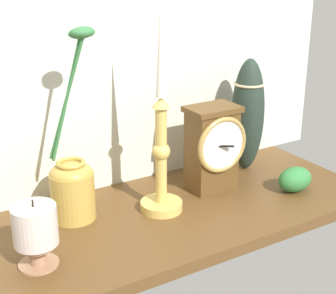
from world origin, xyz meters
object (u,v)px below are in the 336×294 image
at_px(mantel_clock, 213,147).
at_px(brass_vase_jar, 73,181).
at_px(pillar_candle_front, 35,231).
at_px(tall_ceramic_vase, 248,115).
at_px(candlestick_tall_left, 161,152).

height_order(mantel_clock, brass_vase_jar, brass_vase_jar).
xyz_separation_m(mantel_clock, pillar_candle_front, (-0.43, -0.09, -0.03)).
bearing_deg(tall_ceramic_vase, mantel_clock, -158.57).
height_order(mantel_clock, tall_ceramic_vase, tall_ceramic_vase).
relative_size(mantel_clock, brass_vase_jar, 0.50).
bearing_deg(tall_ceramic_vase, brass_vase_jar, -177.07).
bearing_deg(pillar_candle_front, candlestick_tall_left, 13.06).
xyz_separation_m(mantel_clock, tall_ceramic_vase, (0.14, 0.05, 0.04)).
xyz_separation_m(candlestick_tall_left, tall_ceramic_vase, (0.29, 0.08, 0.01)).
height_order(mantel_clock, candlestick_tall_left, candlestick_tall_left).
height_order(candlestick_tall_left, brass_vase_jar, candlestick_tall_left).
bearing_deg(mantel_clock, tall_ceramic_vase, 21.43).
xyz_separation_m(candlestick_tall_left, pillar_candle_front, (-0.28, -0.07, -0.06)).
height_order(pillar_candle_front, tall_ceramic_vase, tall_ceramic_vase).
relative_size(mantel_clock, pillar_candle_front, 1.55).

